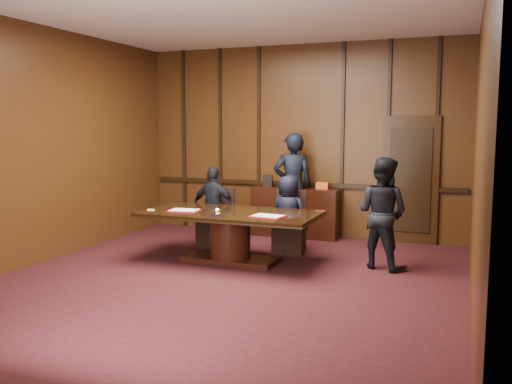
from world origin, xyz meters
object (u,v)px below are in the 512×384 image
sideboard (295,210)px  witness_left (293,186)px  witness_right (382,213)px  conference_table (230,228)px  signatory_left (214,207)px  signatory_right (288,215)px

sideboard → witness_left: (0.01, -0.20, 0.47)m
witness_right → conference_table: bearing=33.8°
conference_table → signatory_left: bearing=129.1°
conference_table → signatory_right: bearing=50.9°
signatory_right → witness_right: size_ratio=0.79×
witness_left → witness_right: witness_left is taller
signatory_right → witness_left: (-0.29, 1.16, 0.32)m
sideboard → signatory_right: 1.40m
conference_table → signatory_left: (-0.65, 0.80, 0.17)m
witness_left → conference_table: bearing=57.3°
conference_table → witness_right: 2.22m
witness_right → witness_left: bearing=-18.3°
conference_table → signatory_right: 1.04m
sideboard → conference_table: 2.19m
sideboard → conference_table: size_ratio=0.61×
sideboard → witness_left: bearing=-87.2°
signatory_right → witness_right: (1.50, -0.32, 0.16)m
signatory_left → witness_right: size_ratio=0.85×
signatory_left → signatory_right: bearing=179.0°
conference_table → witness_right: size_ratio=1.65×
conference_table → signatory_left: signatory_left is taller
conference_table → sideboard: bearing=80.8°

